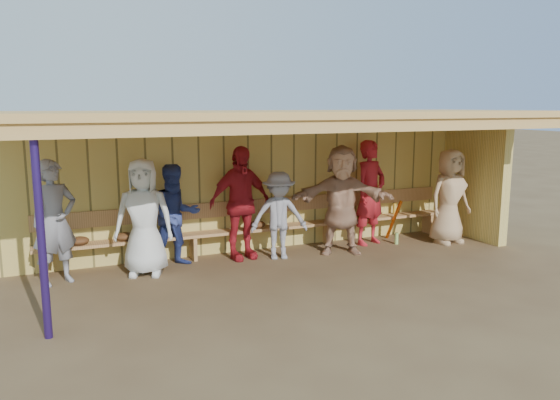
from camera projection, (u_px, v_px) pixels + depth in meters
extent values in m
plane|color=brown|center=(289.00, 267.00, 8.82)|extent=(90.00, 90.00, 0.00)
imported|color=gray|center=(55.00, 222.00, 7.88)|extent=(0.79, 0.67, 1.83)
imported|color=silver|center=(144.00, 217.00, 8.31)|extent=(1.02, 0.83, 1.80)
imported|color=navy|center=(176.00, 216.00, 8.77)|extent=(0.89, 0.73, 1.66)
imported|color=#B41C25|center=(240.00, 203.00, 9.18)|extent=(1.19, 0.65, 1.92)
imported|color=gray|center=(279.00, 216.00, 9.22)|extent=(1.07, 0.77, 1.49)
imported|color=tan|center=(341.00, 200.00, 9.52)|extent=(1.85, 1.20, 1.91)
imported|color=#B21C24|center=(370.00, 193.00, 10.17)|extent=(0.82, 0.66, 1.95)
imported|color=tan|center=(449.00, 197.00, 10.25)|extent=(0.90, 0.62, 1.79)
cube|color=#D7BB5C|center=(258.00, 183.00, 9.84)|extent=(8.60, 0.20, 2.40)
cube|color=#D7BB5C|center=(475.00, 177.00, 10.67)|extent=(0.20, 1.62, 2.40)
cube|color=#DDAA5A|center=(289.00, 114.00, 8.40)|extent=(8.80, 3.20, 0.10)
cube|color=#DDAA5A|center=(337.00, 126.00, 7.07)|extent=(8.80, 0.10, 0.18)
cube|color=#DDAA5A|center=(17.00, 127.00, 6.94)|extent=(0.08, 3.00, 0.16)
cube|color=#DDAA5A|center=(96.00, 126.00, 7.31)|extent=(0.08, 3.00, 0.16)
cube|color=#DDAA5A|center=(166.00, 125.00, 7.68)|extent=(0.08, 3.00, 0.16)
cube|color=#DDAA5A|center=(230.00, 124.00, 8.05)|extent=(0.08, 3.00, 0.16)
cube|color=#DDAA5A|center=(289.00, 123.00, 8.42)|extent=(0.08, 3.00, 0.16)
cube|color=#DDAA5A|center=(343.00, 123.00, 8.80)|extent=(0.08, 3.00, 0.16)
cube|color=#DDAA5A|center=(392.00, 122.00, 9.17)|extent=(0.08, 3.00, 0.16)
cube|color=#DDAA5A|center=(437.00, 121.00, 9.54)|extent=(0.08, 3.00, 0.16)
cube|color=#DDAA5A|center=(479.00, 121.00, 9.91)|extent=(0.08, 3.00, 0.16)
cylinder|color=navy|center=(41.00, 234.00, 5.94)|extent=(0.09, 0.09, 2.40)
cube|color=tan|center=(264.00, 228.00, 9.71)|extent=(7.60, 0.32, 0.05)
cube|color=tan|center=(261.00, 206.00, 9.79)|extent=(7.60, 0.04, 0.26)
cube|color=tan|center=(46.00, 263.00, 8.33)|extent=(0.06, 0.29, 0.40)
cube|color=tan|center=(193.00, 248.00, 9.24)|extent=(0.06, 0.29, 0.40)
cube|color=tan|center=(328.00, 234.00, 10.25)|extent=(0.06, 0.29, 0.40)
cube|color=tan|center=(427.00, 224.00, 11.15)|extent=(0.06, 0.29, 0.40)
cylinder|color=orange|center=(394.00, 220.00, 10.56)|extent=(0.13, 0.41, 0.80)
sphere|color=gold|center=(435.00, 233.00, 11.02)|extent=(0.08, 0.08, 0.08)
ellipsoid|color=#593319|center=(79.00, 241.00, 8.43)|extent=(0.30, 0.24, 0.14)
ellipsoid|color=#593319|center=(125.00, 237.00, 8.70)|extent=(0.30, 0.24, 0.14)
ellipsoid|color=#593319|center=(257.00, 225.00, 9.58)|extent=(0.30, 0.24, 0.14)
cylinder|color=#83CE67|center=(332.00, 214.00, 10.28)|extent=(0.07, 0.07, 0.22)
cylinder|color=yellow|center=(395.00, 209.00, 10.83)|extent=(0.07, 0.07, 0.22)
cylinder|color=#9FC663|center=(396.00, 238.00, 10.28)|extent=(0.07, 0.07, 0.22)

